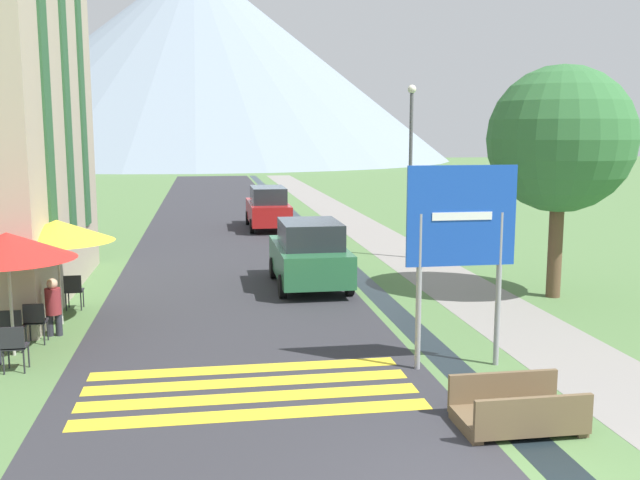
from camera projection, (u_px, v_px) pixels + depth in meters
The scene contains 21 objects.
ground_plane at pixel (289, 241), 27.51m from camera, with size 160.00×160.00×0.00m, color #517542.
road at pixel (219, 213), 36.88m from camera, with size 6.40×60.00×0.01m.
footpath at pixel (335, 210), 37.83m from camera, with size 2.20×60.00×0.01m.
drainage_channel at pixel (290, 211), 37.46m from camera, with size 0.60×60.00×0.00m.
crosswalk_marking at pixel (250, 390), 11.71m from camera, with size 5.44×2.54×0.01m.
mountain_distant at pixel (196, 60), 102.46m from camera, with size 72.66×72.66×28.33m.
road_sign at pixel (461, 234), 12.48m from camera, with size 1.98×0.11×3.63m.
footbridge at pixel (517, 412), 10.21m from camera, with size 1.70×1.10×0.65m.
parked_car_near at pixel (309, 254), 19.31m from camera, with size 1.92×4.02×1.82m.
parked_car_far at pixel (268, 208), 30.81m from camera, with size 1.75×4.54×1.82m.
cafe_chair_far_left at pixel (48, 291), 16.58m from camera, with size 0.40×0.40×0.85m.
cafe_chair_nearest at pixel (14, 344), 12.48m from camera, with size 0.40×0.40×0.85m.
cafe_chair_near_left at pixel (12, 326), 13.63m from camera, with size 0.40×0.40×0.85m.
cafe_chair_far_right at pixel (74, 289), 16.86m from camera, with size 0.40×0.40×0.85m.
cafe_chair_near_right at pixel (35, 319), 14.13m from camera, with size 0.40×0.40×0.85m.
cafe_umbrella_front_red at pixel (7, 246), 13.20m from camera, with size 2.49×2.49×2.36m.
cafe_umbrella_middle_yellow at pixel (57, 231), 15.39m from camera, with size 2.44×2.44×2.31m.
person_seated_far at pixel (53, 304), 14.70m from camera, with size 0.32×0.32×1.22m.
person_seated_near at pixel (45, 291), 15.86m from camera, with size 0.32×0.32×1.23m.
streetlamp at pixel (411, 158), 23.42m from camera, with size 0.28×0.28×5.68m.
tree_by_path at pixel (561, 140), 17.67m from camera, with size 3.65×3.65×5.83m.
Camera 1 is at (-3.13, -7.03, 4.23)m, focal length 40.00 mm.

